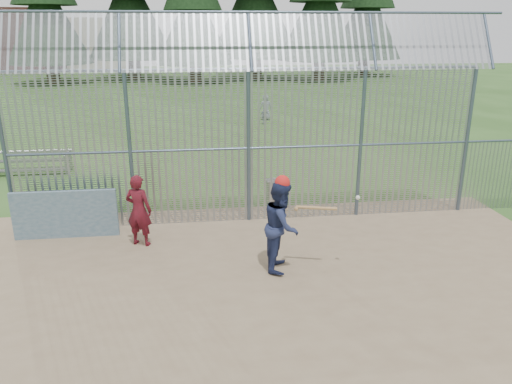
{
  "coord_description": "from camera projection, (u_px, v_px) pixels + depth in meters",
  "views": [
    {
      "loc": [
        -1.41,
        -9.02,
        4.99
      ],
      "look_at": [
        0.0,
        2.0,
        1.3
      ],
      "focal_mm": 35.0,
      "sensor_mm": 36.0,
      "label": 1
    }
  ],
  "objects": [
    {
      "name": "ground",
      "position": [
        268.0,
        282.0,
        10.23
      ],
      "size": [
        120.0,
        120.0,
        0.0
      ],
      "primitive_type": "plane",
      "color": "#2D511E",
      "rests_on": "ground"
    },
    {
      "name": "dirt_infield",
      "position": [
        272.0,
        294.0,
        9.76
      ],
      "size": [
        14.0,
        10.0,
        0.02
      ],
      "primitive_type": "cube",
      "color": "#756047",
      "rests_on": "ground"
    },
    {
      "name": "dugout_wall",
      "position": [
        65.0,
        214.0,
        12.21
      ],
      "size": [
        2.5,
        0.12,
        1.2
      ],
      "primitive_type": "cube",
      "color": "#38566B",
      "rests_on": "dirt_infield"
    },
    {
      "name": "batter",
      "position": [
        282.0,
        226.0,
        10.53
      ],
      "size": [
        0.96,
        1.11,
        1.95
      ],
      "primitive_type": "imported",
      "rotation": [
        0.0,
        0.0,
        1.31
      ],
      "color": "#21294E",
      "rests_on": "dirt_infield"
    },
    {
      "name": "onlooker",
      "position": [
        139.0,
        210.0,
        11.71
      ],
      "size": [
        0.74,
        0.62,
        1.74
      ],
      "primitive_type": "imported",
      "rotation": [
        0.0,
        0.0,
        2.76
      ],
      "color": "maroon",
      "rests_on": "dirt_infield"
    },
    {
      "name": "bg_kid_standing",
      "position": [
        266.0,
        107.0,
        27.88
      ],
      "size": [
        0.72,
        0.49,
        1.42
      ],
      "primitive_type": "imported",
      "rotation": [
        0.0,
        0.0,
        3.19
      ],
      "color": "gray",
      "rests_on": "ground"
    },
    {
      "name": "bg_kid_seated",
      "position": [
        265.0,
        116.0,
        26.7
      ],
      "size": [
        0.53,
        0.23,
        0.89
      ],
      "primitive_type": "imported",
      "rotation": [
        0.0,
        0.0,
        3.17
      ],
      "color": "slate",
      "rests_on": "ground"
    },
    {
      "name": "batting_gear",
      "position": [
        288.0,
        186.0,
        10.24
      ],
      "size": [
        1.7,
        0.58,
        0.73
      ],
      "color": "red",
      "rests_on": "ground"
    },
    {
      "name": "trash_can",
      "position": [
        275.0,
        192.0,
        14.62
      ],
      "size": [
        0.56,
        0.56,
        0.82
      ],
      "color": "#95989D",
      "rests_on": "ground"
    },
    {
      "name": "bleacher",
      "position": [
        27.0,
        162.0,
        17.77
      ],
      "size": [
        3.0,
        0.95,
        0.72
      ],
      "color": "gray",
      "rests_on": "ground"
    },
    {
      "name": "backstop_fence",
      "position": [
        318.0,
        133.0,
        12.93
      ],
      "size": [
        20.09,
        0.81,
        5.3
      ],
      "color": "#47566B",
      "rests_on": "ground"
    },
    {
      "name": "distant_buildings",
      "position": [
        6.0,
        39.0,
        59.48
      ],
      "size": [
        26.5,
        10.5,
        8.0
      ],
      "color": "brown",
      "rests_on": "ground"
    }
  ]
}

